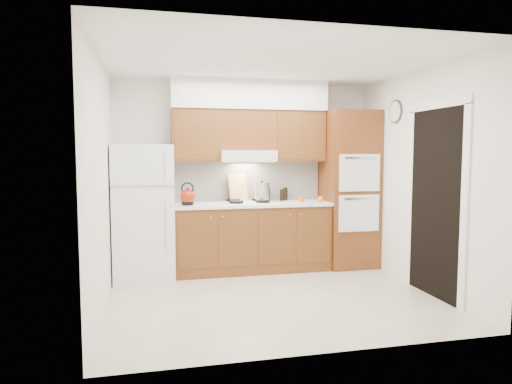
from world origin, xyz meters
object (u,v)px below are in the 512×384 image
oven_cabinet (349,189)px  stock_pot (262,191)px  fridge (144,212)px  kettle (188,197)px

oven_cabinet → stock_pot: oven_cabinet is taller
fridge → stock_pot: size_ratio=7.60×
oven_cabinet → stock_pot: (-1.25, 0.13, -0.02)m
fridge → oven_cabinet: size_ratio=0.78×
oven_cabinet → kettle: 2.29m
oven_cabinet → kettle: (-2.29, -0.09, -0.05)m
fridge → kettle: size_ratio=8.78×
fridge → oven_cabinet: bearing=0.7°
kettle → stock_pot: bearing=-2.7°
fridge → kettle: fridge is taller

